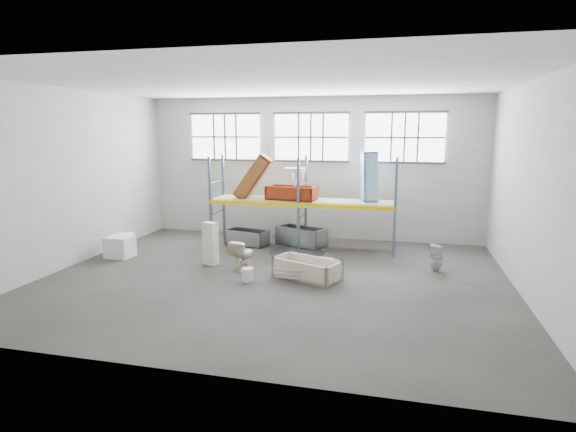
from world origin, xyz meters
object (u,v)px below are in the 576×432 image
(cistern_tall, at_px, (210,244))
(carton_near, at_px, (120,247))
(bathtub_beige, at_px, (307,269))
(toilet_beige, at_px, (243,254))
(bucket, at_px, (248,275))
(rust_tub_flat, at_px, (291,193))
(toilet_white, at_px, (437,258))
(steel_tub_left, at_px, (247,237))
(blue_tub_upright, at_px, (369,176))
(steel_tub_right, at_px, (301,236))

(cistern_tall, distance_m, carton_near, 3.04)
(cistern_tall, bearing_deg, bathtub_beige, 6.84)
(toilet_beige, xyz_separation_m, cistern_tall, (-1.03, 0.16, 0.21))
(toilet_beige, height_order, bucket, toilet_beige)
(toilet_beige, relative_size, rust_tub_flat, 0.52)
(toilet_beige, distance_m, cistern_tall, 1.06)
(cistern_tall, relative_size, carton_near, 1.66)
(toilet_white, bearing_deg, steel_tub_left, -98.20)
(steel_tub_left, bearing_deg, blue_tub_upright, 6.19)
(toilet_beige, height_order, carton_near, toilet_beige)
(steel_tub_right, height_order, rust_tub_flat, rust_tub_flat)
(toilet_beige, relative_size, blue_tub_upright, 0.53)
(rust_tub_flat, distance_m, carton_near, 5.63)
(bucket, bearing_deg, steel_tub_left, 108.70)
(toilet_beige, height_order, rust_tub_flat, rust_tub_flat)
(rust_tub_flat, bearing_deg, toilet_white, -20.42)
(steel_tub_left, relative_size, carton_near, 1.87)
(toilet_beige, distance_m, carton_near, 4.06)
(toilet_white, height_order, blue_tub_upright, blue_tub_upright)
(bathtub_beige, distance_m, toilet_beige, 1.99)
(bathtub_beige, height_order, bucket, bathtub_beige)
(steel_tub_left, bearing_deg, steel_tub_right, 14.16)
(cistern_tall, xyz_separation_m, carton_near, (-3.03, 0.09, -0.30))
(bathtub_beige, xyz_separation_m, rust_tub_flat, (-1.16, 3.17, 1.56))
(bathtub_beige, distance_m, carton_near, 6.03)
(toilet_white, height_order, steel_tub_right, toilet_white)
(rust_tub_flat, bearing_deg, cistern_tall, -125.08)
(toilet_beige, distance_m, rust_tub_flat, 3.17)
(toilet_white, relative_size, steel_tub_left, 0.54)
(rust_tub_flat, height_order, carton_near, rust_tub_flat)
(bathtub_beige, relative_size, steel_tub_left, 1.23)
(cistern_tall, height_order, carton_near, cistern_tall)
(bucket, bearing_deg, toilet_white, 23.46)
(bathtub_beige, relative_size, blue_tub_upright, 1.10)
(carton_near, bearing_deg, bucket, -15.75)
(cistern_tall, xyz_separation_m, steel_tub_right, (2.07, 2.93, -0.32))
(blue_tub_upright, xyz_separation_m, carton_near, (-7.31, -2.82, -2.07))
(bathtub_beige, height_order, steel_tub_right, steel_tub_right)
(blue_tub_upright, height_order, bucket, blue_tub_upright)
(toilet_beige, relative_size, steel_tub_right, 0.50)
(toilet_beige, xyz_separation_m, toilet_white, (5.29, 1.05, -0.04))
(toilet_white, bearing_deg, cistern_tall, -75.47)
(blue_tub_upright, relative_size, bucket, 4.56)
(blue_tub_upright, bearing_deg, rust_tub_flat, -172.12)
(cistern_tall, distance_m, rust_tub_flat, 3.36)
(steel_tub_left, height_order, steel_tub_right, steel_tub_right)
(steel_tub_right, bearing_deg, toilet_white, -25.63)
(bathtub_beige, xyz_separation_m, steel_tub_right, (-0.90, 3.53, 0.05))
(carton_near, bearing_deg, blue_tub_upright, 21.12)
(steel_tub_right, distance_m, blue_tub_upright, 3.05)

